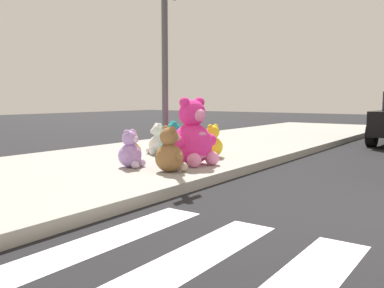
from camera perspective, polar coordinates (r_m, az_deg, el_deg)
The scene contains 9 objects.
sidewalk at distance 7.38m, azimuth -13.39°, elevation -3.36°, with size 28.00×4.40×0.15m, color #9E9B93.
sign_pole at distance 7.47m, azimuth -3.70°, elevation 10.56°, with size 0.56×0.11×3.20m.
plush_pink_large at distance 7.16m, azimuth 0.19°, elevation 0.85°, with size 0.87×0.82×1.16m.
plush_tan at distance 7.70m, azimuth -8.30°, elevation -0.62°, with size 0.38×0.43×0.56m.
plush_white at distance 8.56m, azimuth -4.75°, elevation 0.32°, with size 0.46×0.45×0.64m.
plush_yellow at distance 8.13m, azimuth 2.75°, elevation 0.03°, with size 0.49×0.44×0.64m.
plush_lavender at distance 6.98m, azimuth -8.34°, elevation -1.10°, with size 0.48×0.44×0.63m.
plush_teal at distance 8.06m, azimuth -2.66°, elevation 0.16°, with size 0.50×0.50×0.70m.
plush_brown at distance 6.48m, azimuth -2.97°, elevation -1.29°, with size 0.51×0.53×0.72m.
Camera 1 is at (-4.79, -0.28, 1.29)m, focal length 39.16 mm.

